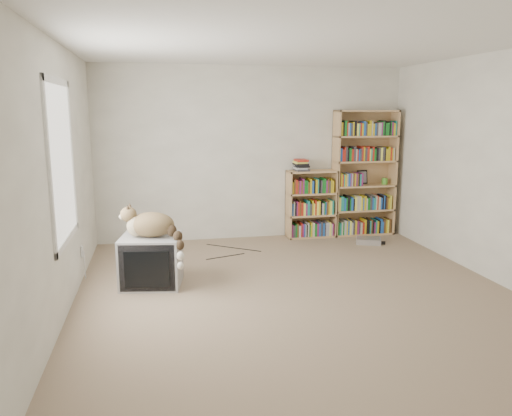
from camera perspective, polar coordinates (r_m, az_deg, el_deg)
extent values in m
cube|color=#9C8469|center=(5.21, 4.95, -10.01)|extent=(4.50, 5.00, 0.01)
cube|color=white|center=(7.31, -0.40, 6.23)|extent=(4.50, 0.02, 2.50)
cube|color=white|center=(2.64, 20.79, -3.26)|extent=(4.50, 0.02, 2.50)
cube|color=white|center=(4.78, -21.70, 2.84)|extent=(0.02, 5.00, 2.50)
cube|color=white|center=(5.94, 26.54, 3.93)|extent=(0.02, 5.00, 2.50)
cube|color=white|center=(4.90, 5.46, 18.43)|extent=(4.50, 5.00, 0.02)
cube|color=white|center=(4.95, -21.29, 4.89)|extent=(0.02, 1.22, 1.52)
cube|color=#9F9FA2|center=(5.55, -11.86, -5.89)|extent=(0.71, 0.66, 0.54)
cube|color=black|center=(5.30, -12.34, -6.73)|extent=(0.57, 0.12, 0.50)
cube|color=black|center=(5.28, -12.37, -6.91)|extent=(0.46, 0.09, 0.38)
cube|color=black|center=(5.67, -11.65, -5.63)|extent=(0.42, 0.37, 0.33)
ellipsoid|color=#3D2B19|center=(5.43, -11.86, -1.86)|extent=(0.53, 0.39, 0.27)
ellipsoid|color=#3D2B19|center=(5.41, -10.54, -1.97)|extent=(0.26, 0.27, 0.20)
ellipsoid|color=tan|center=(5.44, -13.58, -2.02)|extent=(0.22, 0.22, 0.22)
ellipsoid|color=#3D2B19|center=(5.44, -14.38, -0.71)|extent=(0.20, 0.19, 0.16)
sphere|color=beige|center=(5.46, -15.04, -0.96)|extent=(0.08, 0.08, 0.07)
cone|color=black|center=(5.39, -14.44, 0.01)|extent=(0.07, 0.09, 0.08)
cone|color=black|center=(5.48, -14.24, 0.20)|extent=(0.07, 0.09, 0.08)
cube|color=tan|center=(7.53, 9.06, 3.84)|extent=(0.02, 0.30, 1.88)
cube|color=tan|center=(7.89, 15.31, 3.91)|extent=(0.03, 0.30, 1.88)
cube|color=tan|center=(7.82, 11.86, 4.01)|extent=(0.94, 0.03, 1.88)
cube|color=tan|center=(7.64, 12.55, 10.78)|extent=(0.94, 0.30, 0.02)
cube|color=tan|center=(7.86, 11.98, -2.82)|extent=(0.94, 0.30, 0.03)
cube|color=tan|center=(7.78, 12.09, -0.18)|extent=(0.94, 0.30, 0.03)
cube|color=tan|center=(7.72, 12.20, 2.52)|extent=(0.94, 0.30, 0.02)
cube|color=tan|center=(7.68, 12.31, 5.25)|extent=(0.94, 0.30, 0.02)
cube|color=tan|center=(7.65, 12.43, 8.01)|extent=(0.94, 0.30, 0.02)
cube|color=#B42518|center=(7.84, 12.01, -2.06)|extent=(0.86, 0.24, 0.19)
cube|color=blue|center=(7.76, 12.12, 0.60)|extent=(0.86, 0.24, 0.19)
cube|color=#136E1F|center=(7.71, 12.23, 3.31)|extent=(0.86, 0.24, 0.19)
cube|color=#B9B298|center=(7.67, 12.35, 6.05)|extent=(0.86, 0.24, 0.19)
cube|color=black|center=(7.64, 12.46, 8.81)|extent=(0.86, 0.24, 0.19)
cube|color=tan|center=(7.38, 3.74, 0.37)|extent=(0.02, 0.30, 1.00)
cube|color=tan|center=(7.59, 8.88, 0.56)|extent=(0.02, 0.30, 1.00)
cube|color=tan|center=(7.60, 6.04, 0.66)|extent=(0.73, 0.03, 1.00)
cube|color=tan|center=(7.40, 6.43, 4.19)|extent=(0.73, 0.30, 0.02)
cube|color=tan|center=(7.58, 6.27, -3.16)|extent=(0.73, 0.30, 0.03)
cube|color=tan|center=(7.51, 6.32, -0.75)|extent=(0.73, 0.30, 0.03)
cube|color=tan|center=(7.45, 6.38, 1.70)|extent=(0.73, 0.30, 0.02)
cube|color=#B42518|center=(7.55, 6.29, -2.37)|extent=(0.65, 0.24, 0.19)
cube|color=blue|center=(7.48, 6.34, 0.05)|extent=(0.65, 0.24, 0.19)
cube|color=#136E1F|center=(7.43, 6.39, 2.52)|extent=(0.65, 0.24, 0.19)
cube|color=#B42518|center=(7.34, 5.18, 4.91)|extent=(0.20, 0.26, 0.17)
cylinder|color=#55AB30|center=(7.85, 14.45, 3.00)|extent=(0.09, 0.09, 0.10)
cube|color=black|center=(7.80, 12.04, 3.49)|extent=(0.16, 0.05, 0.21)
cube|color=silver|center=(7.32, 12.72, -3.67)|extent=(0.41, 0.35, 0.08)
cube|color=silver|center=(5.93, -19.26, -4.69)|extent=(0.01, 0.08, 0.13)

